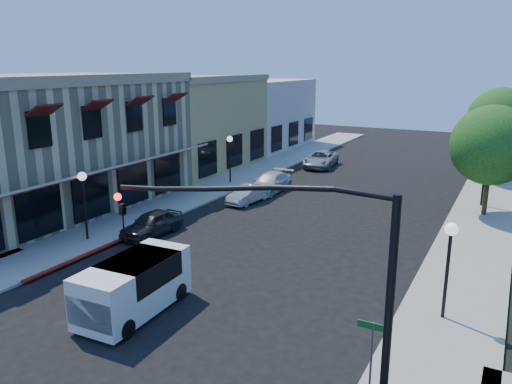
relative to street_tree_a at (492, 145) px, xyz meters
The scene contains 20 objects.
ground 24.06m from the street_tree_a, 111.80° to the right, with size 120.00×120.00×0.00m, color black.
sidewalk_left 18.71m from the street_tree_a, 164.10° to the left, with size 3.50×50.00×0.12m, color gray.
sidewalk_right 6.49m from the street_tree_a, 90.57° to the left, with size 3.50×50.00×0.12m, color gray.
curb_red_strip 21.45m from the street_tree_a, 138.28° to the right, with size 0.25×10.00×0.06m, color maroon.
corner_brick_building 26.63m from the street_tree_a, 155.60° to the right, with size 11.77×18.20×8.10m.
yellow_stucco_building 24.63m from the street_tree_a, behind, with size 10.00×12.00×7.60m, color tan.
pink_stucco_building 29.10m from the street_tree_a, 146.64° to the left, with size 10.00×12.00×7.00m, color #C8A297.
street_tree_a is the anchor object (origin of this frame).
street_tree_b 10.01m from the street_tree_a, 90.00° to the left, with size 4.94×4.94×7.02m.
signal_mast_arm 20.71m from the street_tree_a, 98.17° to the right, with size 8.01×0.39×6.00m.
street_name_sign 20.00m from the street_tree_a, 93.76° to the right, with size 0.80×0.06×2.50m.
lamppost_left_near 22.30m from the street_tree_a, 141.02° to the right, with size 0.44×0.44×3.57m.
lamppost_left_far 17.36m from the street_tree_a, behind, with size 0.44×0.44×3.57m.
lamppost_right_near 14.08m from the street_tree_a, 91.23° to the right, with size 0.44×0.44×3.57m.
lamppost_right_far 2.49m from the street_tree_a, 98.53° to the left, with size 0.44×0.44×3.57m.
white_van 21.46m from the street_tree_a, 118.52° to the right, with size 2.12×4.52×1.97m.
parked_car_a 19.38m from the street_tree_a, 141.94° to the right, with size 1.50×3.73×1.27m, color black.
parked_car_b 14.61m from the street_tree_a, 163.93° to the right, with size 1.20×3.44×1.13m, color #B7BABC.
parked_car_c 14.08m from the street_tree_a, behind, with size 1.82×4.48×1.30m, color beige.
parked_car_d 16.70m from the street_tree_a, 146.40° to the left, with size 2.26×4.90×1.36m, color #9B9EA0.
Camera 1 is at (10.15, -8.95, 8.70)m, focal length 35.00 mm.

